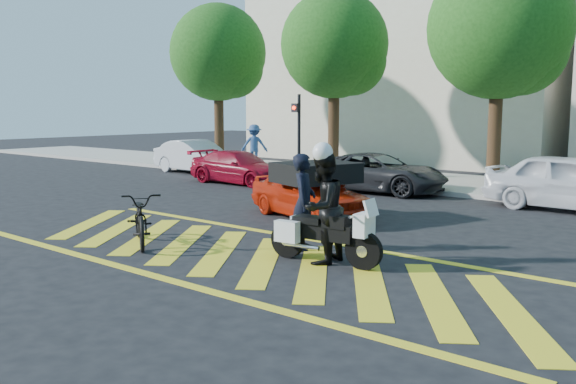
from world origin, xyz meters
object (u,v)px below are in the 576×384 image
Objects in this scene: parked_mid_right at (573,183)px; officer_bike at (304,202)px; parked_far_left at (196,157)px; police_motorcycle at (323,234)px; red_convertible at (309,192)px; parked_mid_left at (377,173)px; parked_left at (239,167)px; bicycle at (141,218)px; officer_moto at (322,208)px.

officer_bike is at bearing 163.94° from parked_mid_right.
parked_far_left is 14.76m from parked_mid_right.
red_convertible reaches higher than police_motorcycle.
parked_mid_left is at bearing 93.72° from parked_mid_right.
parked_left is 11.00m from parked_mid_right.
red_convertible is 11.39m from parked_far_left.
officer_moto is (3.63, 1.12, 0.44)m from bicycle.
officer_bike is 0.41× the size of parked_mid_right.
officer_moto reaches higher than red_convertible.
parked_mid_left is (8.86, -0.19, -0.05)m from parked_far_left.
red_convertible is 0.84× the size of parked_mid_right.
red_convertible is 7.37m from parked_left.
red_convertible is 5.29m from parked_mid_left.
red_convertible is at bearing -123.44° from parked_left.
parked_left is at bearing 99.74° from parked_mid_right.
bicycle is at bearing 94.18° from officer_bike.
parked_far_left is 0.92× the size of parked_mid_left.
parked_far_left reaches higher than police_motorcycle.
parked_far_left reaches higher than bicycle.
police_motorcycle is (0.91, -0.64, -0.40)m from officer_bike.
parked_mid_right is (1.86, 8.56, -0.22)m from officer_moto.
officer_moto is at bearing -120.33° from parked_far_left.
parked_left is 0.89× the size of parked_mid_left.
officer_moto is (-0.01, 0.00, 0.45)m from police_motorcycle.
officer_bike is at bearing 139.44° from police_motorcycle.
red_convertible is at bearing 7.21° from officer_bike.
red_convertible is (-2.84, 3.34, -0.34)m from officer_moto.
parked_mid_right is at bearing -47.64° from officer_bike.
bicycle is 9.62m from parked_mid_left.
parked_mid_left is at bearing -160.21° from officer_moto.
police_motorcycle is at bearing -38.54° from bicycle.
officer_moto is (0.90, -0.63, 0.06)m from officer_bike.
officer_moto reaches higher than officer_bike.
officer_bike reaches higher than parked_left.
parked_mid_right is (5.49, 9.68, 0.22)m from bicycle.
officer_moto is 11.64m from parked_left.
parked_far_left is (-10.06, 5.35, 0.04)m from red_convertible.
parked_mid_left is 5.90m from parked_mid_right.
parked_far_left reaches higher than parked_left.
parked_mid_left reaches higher than bicycle.
parked_left is at bearing 67.31° from bicycle.
parked_left is (-9.07, 7.29, -0.40)m from officer_moto.
parked_mid_right is at bearing 72.21° from police_motorcycle.
police_motorcycle is 9.42m from parked_mid_left.
bicycle is 0.94× the size of police_motorcycle.
bicycle is at bearing -132.99° from parked_far_left.
officer_moto is 4.40m from red_convertible.
parked_mid_right is at bearing -86.88° from parked_far_left.
bicycle is 11.13m from parked_mid_right.
parked_far_left is (-12.92, 8.69, 0.16)m from police_motorcycle.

